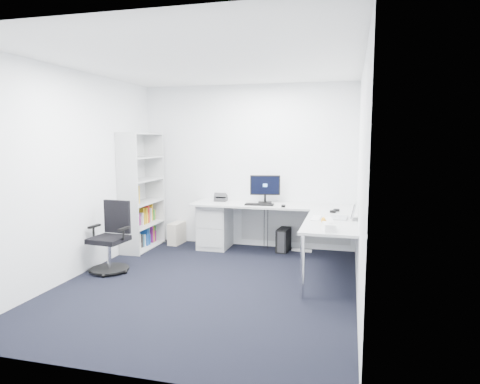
% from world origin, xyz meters
% --- Properties ---
extents(ground, '(4.20, 4.20, 0.00)m').
position_xyz_m(ground, '(0.00, 0.00, 0.00)').
color(ground, black).
extents(ceiling, '(4.20, 4.20, 0.00)m').
position_xyz_m(ceiling, '(0.00, 0.00, 2.70)').
color(ceiling, white).
extents(wall_back, '(3.60, 0.02, 2.70)m').
position_xyz_m(wall_back, '(0.00, 2.10, 1.35)').
color(wall_back, white).
rests_on(wall_back, ground).
extents(wall_front, '(3.60, 0.02, 2.70)m').
position_xyz_m(wall_front, '(0.00, -2.10, 1.35)').
color(wall_front, white).
rests_on(wall_front, ground).
extents(wall_left, '(0.02, 4.20, 2.70)m').
position_xyz_m(wall_left, '(-1.80, 0.00, 1.35)').
color(wall_left, white).
rests_on(wall_left, ground).
extents(wall_right, '(0.02, 4.20, 2.70)m').
position_xyz_m(wall_right, '(1.80, 0.00, 1.35)').
color(wall_right, white).
rests_on(wall_right, ground).
extents(l_desk, '(2.67, 1.49, 0.78)m').
position_xyz_m(l_desk, '(0.55, 1.40, 0.39)').
color(l_desk, '#B8BABA').
rests_on(l_desk, ground).
extents(drawer_pedestal, '(0.48, 0.60, 0.74)m').
position_xyz_m(drawer_pedestal, '(-0.48, 1.82, 0.37)').
color(drawer_pedestal, '#B8BABA').
rests_on(drawer_pedestal, ground).
extents(bookshelf, '(0.37, 0.96, 1.91)m').
position_xyz_m(bookshelf, '(-1.62, 1.45, 0.96)').
color(bookshelf, '#B9BBBB').
rests_on(bookshelf, ground).
extents(task_chair, '(0.58, 0.58, 0.96)m').
position_xyz_m(task_chair, '(-1.47, 0.18, 0.48)').
color(task_chair, black).
rests_on(task_chair, ground).
extents(black_pc_tower, '(0.21, 0.39, 0.37)m').
position_xyz_m(black_pc_tower, '(0.67, 1.87, 0.18)').
color(black_pc_tower, black).
rests_on(black_pc_tower, ground).
extents(beige_pc_tower, '(0.20, 0.40, 0.37)m').
position_xyz_m(beige_pc_tower, '(-1.20, 1.88, 0.18)').
color(beige_pc_tower, beige).
rests_on(beige_pc_tower, ground).
extents(power_strip, '(0.33, 0.08, 0.04)m').
position_xyz_m(power_strip, '(0.96, 1.91, 0.02)').
color(power_strip, white).
rests_on(power_strip, ground).
extents(monitor, '(0.50, 0.24, 0.46)m').
position_xyz_m(monitor, '(0.36, 1.85, 1.01)').
color(monitor, black).
rests_on(monitor, l_desk).
extents(black_keyboard, '(0.46, 0.19, 0.02)m').
position_xyz_m(black_keyboard, '(0.32, 1.61, 0.79)').
color(black_keyboard, black).
rests_on(black_keyboard, l_desk).
extents(mouse, '(0.06, 0.10, 0.03)m').
position_xyz_m(mouse, '(0.71, 1.52, 0.79)').
color(mouse, black).
rests_on(mouse, l_desk).
extents(desk_phone, '(0.21, 0.21, 0.14)m').
position_xyz_m(desk_phone, '(-0.39, 1.87, 0.85)').
color(desk_phone, '#2B2B2D').
rests_on(desk_phone, l_desk).
extents(laptop, '(0.35, 0.34, 0.23)m').
position_xyz_m(laptop, '(1.55, 0.78, 0.89)').
color(laptop, silver).
rests_on(laptop, l_desk).
extents(white_keyboard, '(0.12, 0.39, 0.01)m').
position_xyz_m(white_keyboard, '(1.27, 0.71, 0.79)').
color(white_keyboard, white).
rests_on(white_keyboard, l_desk).
extents(headphones, '(0.19, 0.24, 0.06)m').
position_xyz_m(headphones, '(1.49, 1.27, 0.81)').
color(headphones, black).
rests_on(headphones, l_desk).
extents(orange_fruit, '(0.09, 0.09, 0.09)m').
position_xyz_m(orange_fruit, '(1.40, 0.37, 0.82)').
color(orange_fruit, orange).
rests_on(orange_fruit, l_desk).
extents(tissue_box, '(0.17, 0.26, 0.08)m').
position_xyz_m(tissue_box, '(1.47, 0.01, 0.82)').
color(tissue_box, white).
rests_on(tissue_box, l_desk).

